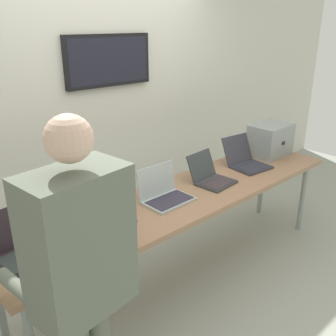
% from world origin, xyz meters
% --- Properties ---
extents(ground, '(8.00, 8.00, 0.04)m').
position_xyz_m(ground, '(0.00, 0.00, -0.02)').
color(ground, '#979C90').
extents(back_wall, '(8.00, 0.11, 2.59)m').
position_xyz_m(back_wall, '(0.00, 1.13, 1.31)').
color(back_wall, silver).
rests_on(back_wall, ground).
extents(workbench, '(3.09, 0.70, 0.79)m').
position_xyz_m(workbench, '(0.00, 0.00, 0.74)').
color(workbench, '#986E50').
rests_on(workbench, ground).
extents(equipment_box, '(0.42, 0.31, 0.32)m').
position_xyz_m(equipment_box, '(1.29, 0.10, 0.95)').
color(equipment_box, gray).
rests_on(equipment_box, workbench).
extents(laptop_station_0, '(0.35, 0.33, 0.27)m').
position_xyz_m(laptop_station_0, '(-1.31, 0.06, 0.85)').
color(laptop_station_0, '#281E25').
rests_on(laptop_station_0, workbench).
extents(laptop_station_1, '(0.38, 0.36, 0.22)m').
position_xyz_m(laptop_station_1, '(-0.77, 0.07, 0.84)').
color(laptop_station_1, '#252429').
rests_on(laptop_station_1, workbench).
extents(laptop_station_2, '(0.37, 0.29, 0.26)m').
position_xyz_m(laptop_station_2, '(-0.22, 0.04, 0.85)').
color(laptop_station_2, '#ACB7B4').
rests_on(laptop_station_2, workbench).
extents(laptop_station_3, '(0.33, 0.36, 0.24)m').
position_xyz_m(laptop_station_3, '(0.31, 0.03, 0.84)').
color(laptop_station_3, '#333839').
rests_on(laptop_station_3, workbench).
extents(laptop_station_4, '(0.36, 0.41, 0.26)m').
position_xyz_m(laptop_station_4, '(0.84, 0.06, 0.85)').
color(laptop_station_4, '#33333C').
rests_on(laptop_station_4, workbench).
extents(person, '(0.49, 0.63, 1.75)m').
position_xyz_m(person, '(-1.30, -0.62, 1.06)').
color(person, '#5F6759').
rests_on(person, ground).
extents(coffee_mug, '(0.08, 0.08, 0.10)m').
position_xyz_m(coffee_mug, '(-0.80, -0.25, 0.84)').
color(coffee_mug, '#C84440').
rests_on(coffee_mug, workbench).
extents(paper_sheet, '(0.28, 0.34, 0.00)m').
position_xyz_m(paper_sheet, '(-1.08, -0.17, 0.79)').
color(paper_sheet, white).
rests_on(paper_sheet, workbench).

